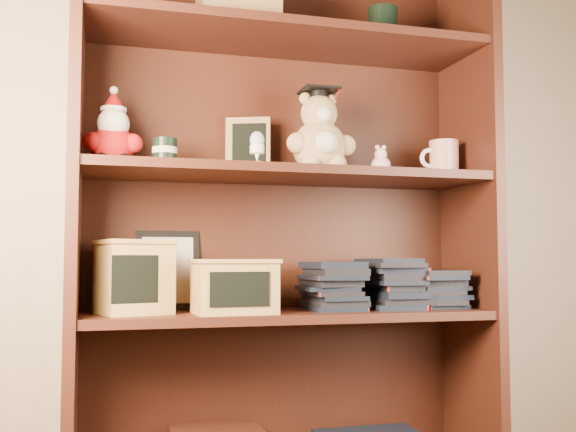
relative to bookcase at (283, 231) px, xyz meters
name	(u,v)px	position (x,y,z in m)	size (l,w,h in m)	color
bookcase	(283,231)	(0.00, 0.00, 0.00)	(1.20, 0.35, 1.60)	#3E1B11
shelf_lower	(288,315)	(0.00, -0.05, -0.24)	(1.14, 0.33, 0.02)	#3E1B11
shelf_upper	(288,175)	(0.00, -0.05, 0.16)	(1.14, 0.33, 0.02)	#3E1B11
santa_plush	(113,135)	(-0.49, -0.06, 0.25)	(0.16, 0.11, 0.22)	#A50F0F
teachers_tin	(165,152)	(-0.35, -0.05, 0.21)	(0.07, 0.07, 0.08)	black
chalkboard_plaque	(248,147)	(-0.09, 0.06, 0.26)	(0.13, 0.10, 0.17)	#9E7547
egg_cup	(257,147)	(-0.11, -0.13, 0.22)	(0.05, 0.05, 0.10)	white
grad_teddy_bear	(320,139)	(0.10, -0.06, 0.27)	(0.21, 0.18, 0.25)	tan
pink_figurine	(381,163)	(0.29, -0.05, 0.21)	(0.06, 0.06, 0.09)	beige
teacher_mug	(443,159)	(0.50, -0.05, 0.23)	(0.13, 0.09, 0.11)	silver
certificate_frame	(168,270)	(-0.32, 0.09, -0.11)	(0.18, 0.05, 0.23)	black
treats_box	(134,276)	(-0.43, -0.05, -0.13)	(0.22, 0.22, 0.20)	tan
pencils_box	(234,286)	(-0.17, -0.12, -0.15)	(0.23, 0.17, 0.15)	tan
book_stack_left	(330,285)	(0.13, -0.05, -0.16)	(0.14, 0.20, 0.14)	black
book_stack_mid	(392,284)	(0.33, -0.05, -0.16)	(0.14, 0.20, 0.14)	black
book_stack_right	(432,287)	(0.46, -0.05, -0.16)	(0.14, 0.20, 0.13)	black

